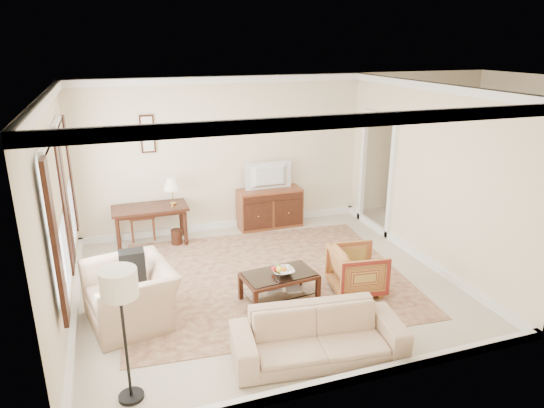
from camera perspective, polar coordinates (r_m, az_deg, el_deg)
room_shell at (r=6.68m, az=-0.80°, el=9.83°), size 5.51×5.01×2.91m
annex_bedroom at (r=10.38m, az=21.37°, el=-0.36°), size 3.00×2.70×2.90m
window_front at (r=5.94m, az=-24.06°, el=-2.17°), size 0.12×1.56×1.80m
window_rear at (r=7.46m, az=-23.20°, el=2.00°), size 0.12×1.56×1.80m
doorway at (r=9.43m, az=12.18°, el=3.36°), size 0.10×1.12×2.25m
rug at (r=7.64m, az=-0.82°, el=-8.53°), size 4.48×3.93×0.01m
writing_desk at (r=8.85m, az=-14.16°, el=-1.01°), size 1.31×0.65×0.71m
desk_chair at (r=9.20m, az=-15.17°, el=-0.85°), size 0.54×0.54×1.05m
desk_lamp at (r=8.78m, az=-11.63°, el=1.50°), size 0.32×0.32×0.50m
framed_prints at (r=8.91m, az=-14.44°, el=8.02°), size 0.25×0.04×0.68m
sideboard at (r=9.50m, az=-0.28°, el=-0.47°), size 1.24×0.48×0.76m
tv at (r=9.24m, az=-0.25°, el=4.29°), size 0.87×0.50×0.11m
coffee_table at (r=6.85m, az=0.85°, el=-8.93°), size 1.07×0.70×0.43m
fruit_bowl at (r=6.76m, az=1.34°, el=-7.84°), size 0.42×0.42×0.10m
book_a at (r=6.96m, az=-0.80°, el=-9.90°), size 0.28×0.04×0.38m
book_b at (r=6.98m, az=1.62°, el=-9.85°), size 0.28×0.08×0.38m
striped_armchair at (r=7.18m, az=10.00°, el=-7.45°), size 0.76×0.80×0.74m
club_armchair at (r=6.57m, az=-16.39°, el=-9.19°), size 0.99×1.31×1.03m
backpack at (r=6.55m, az=-16.12°, el=-6.77°), size 0.29×0.36×0.40m
sofa at (r=5.73m, az=5.50°, el=-14.33°), size 2.03×0.81×0.77m
floor_lamp at (r=4.91m, az=-17.48°, el=-9.99°), size 0.36×0.36×1.46m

